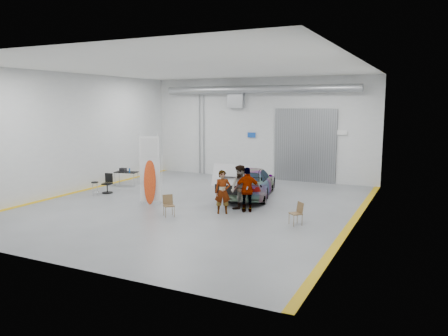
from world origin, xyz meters
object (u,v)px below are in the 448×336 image
at_px(person_b, 241,188).
at_px(shop_stool, 95,189).
at_px(person_c, 248,190).
at_px(folding_chair_far, 296,218).
at_px(sedan_car, 251,182).
at_px(surfboard_display, 148,175).
at_px(office_chair, 108,185).
at_px(person_a, 223,192).
at_px(folding_chair_near, 169,210).
at_px(work_table, 125,172).

xyz_separation_m(person_b, shop_stool, (-7.63, -0.29, -0.63)).
height_order(person_c, folding_chair_far, person_c).
bearing_deg(shop_stool, sedan_car, 24.69).
bearing_deg(surfboard_display, person_b, -15.67).
relative_size(surfboard_display, office_chair, 3.32).
xyz_separation_m(sedan_car, person_a, (0.21, -3.52, 0.18)).
height_order(sedan_car, folding_chair_near, sedan_car).
bearing_deg(person_b, folding_chair_far, 6.32).
relative_size(sedan_car, surfboard_display, 1.53).
relative_size(person_c, surfboard_display, 0.58).
height_order(sedan_car, surfboard_display, surfboard_display).
xyz_separation_m(sedan_car, folding_chair_near, (-1.53, -4.87, -0.45)).
xyz_separation_m(shop_stool, work_table, (-0.40, 2.87, 0.42)).
bearing_deg(folding_chair_far, work_table, -154.99).
xyz_separation_m(person_c, work_table, (-8.33, 2.53, -0.17)).
bearing_deg(person_c, sedan_car, -95.69).
height_order(person_a, work_table, person_a).
bearing_deg(person_b, shop_stool, -151.24).
distance_m(sedan_car, person_a, 3.53).
height_order(folding_chair_far, office_chair, office_chair).
height_order(surfboard_display, folding_chair_far, surfboard_display).
bearing_deg(surfboard_display, shop_stool, 153.51).
distance_m(person_a, person_b, 0.82).
xyz_separation_m(surfboard_display, shop_stool, (-3.32, 0.23, -0.96)).
relative_size(person_c, office_chair, 1.93).
height_order(surfboard_display, office_chair, surfboard_display).
bearing_deg(folding_chair_near, office_chair, 108.45).
bearing_deg(person_a, work_table, 129.09).
height_order(folding_chair_near, folding_chair_far, same).
relative_size(person_b, folding_chair_near, 2.29).
xyz_separation_m(sedan_car, person_b, (0.73, -2.89, 0.26)).
bearing_deg(folding_chair_far, office_chair, -145.18).
bearing_deg(person_a, person_b, 22.90).
bearing_deg(work_table, person_a, -23.19).
height_order(sedan_car, office_chair, sedan_car).
xyz_separation_m(person_b, folding_chair_near, (-2.26, -1.98, -0.71)).
bearing_deg(person_a, shop_stool, 149.48).
distance_m(person_a, shop_stool, 7.14).
bearing_deg(folding_chair_far, sedan_car, 174.79).
relative_size(sedan_car, work_table, 3.72).
distance_m(folding_chair_far, office_chair, 10.34).
xyz_separation_m(person_c, shop_stool, (-7.92, -0.34, -0.59)).
height_order(person_b, office_chair, person_b).
xyz_separation_m(person_b, work_table, (-8.03, 2.58, -0.21)).
bearing_deg(person_b, folding_chair_near, -112.13).
bearing_deg(folding_chair_near, work_table, 95.83).
xyz_separation_m(folding_chair_near, folding_chair_far, (4.94, 0.99, -0.00)).
bearing_deg(person_b, office_chair, -157.66).
distance_m(person_b, work_table, 8.44).
relative_size(sedan_car, person_c, 2.62).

